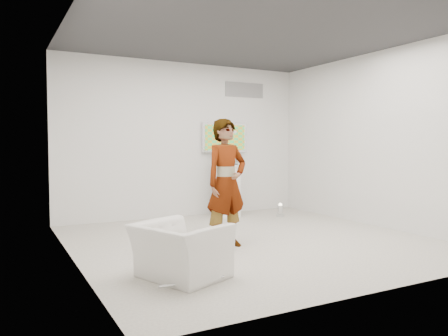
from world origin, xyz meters
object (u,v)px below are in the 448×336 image
at_px(tv, 224,138).
at_px(floor_uplight, 280,210).
at_px(armchair, 180,251).
at_px(pedestal, 226,190).
at_px(person, 226,183).

relative_size(tv, floor_uplight, 3.97).
bearing_deg(floor_uplight, armchair, -139.63).
bearing_deg(tv, pedestal, -112.19).
distance_m(person, armchair, 1.62).
bearing_deg(tv, armchair, -123.96).
xyz_separation_m(armchair, floor_uplight, (3.21, 2.73, -0.17)).
bearing_deg(person, pedestal, 52.64).
xyz_separation_m(tv, armchair, (-2.46, -3.65, -1.26)).
bearing_deg(floor_uplight, tv, 129.07).
bearing_deg(pedestal, floor_uplight, -31.35).
distance_m(tv, pedestal, 1.12).
bearing_deg(tv, person, -117.34).
distance_m(person, pedestal, 2.59).
bearing_deg(tv, floor_uplight, -50.93).
distance_m(pedestal, floor_uplight, 1.12).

